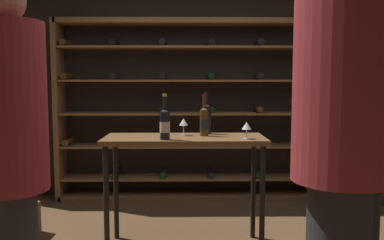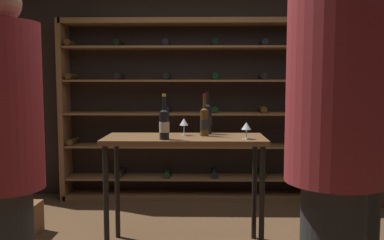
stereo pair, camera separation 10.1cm
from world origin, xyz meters
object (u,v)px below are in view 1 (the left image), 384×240
(wine_bottle_red_label, at_px, (165,124))
(wine_glass_stemmed_center, at_px, (184,123))
(wine_crate, at_px, (8,222))
(wine_bottle_green_slim, at_px, (204,121))
(tasting_table, at_px, (185,150))
(wine_glass_stemmed_left, at_px, (247,127))
(wine_bottle_amber_reserve, at_px, (206,118))
(person_bystander_dark_jacket, at_px, (9,144))
(display_cabinet, at_px, (362,125))
(person_guest_khaki, at_px, (341,133))
(person_host_in_suit, at_px, (359,125))
(wine_rack, at_px, (187,111))

(wine_bottle_red_label, xyz_separation_m, wine_glass_stemmed_center, (0.15, 0.25, -0.02))
(wine_glass_stemmed_center, bearing_deg, wine_crate, 174.76)
(wine_bottle_green_slim, xyz_separation_m, wine_bottle_red_label, (-0.32, -0.22, 0.00))
(tasting_table, height_order, wine_glass_stemmed_left, wine_glass_stemmed_left)
(wine_crate, height_order, wine_glass_stemmed_center, wine_glass_stemmed_center)
(wine_crate, distance_m, wine_bottle_amber_reserve, 2.03)
(tasting_table, xyz_separation_m, person_bystander_dark_jacket, (-0.93, -1.19, 0.24))
(wine_bottle_red_label, distance_m, wine_glass_stemmed_center, 0.29)
(tasting_table, bearing_deg, wine_bottle_amber_reserve, 46.80)
(person_bystander_dark_jacket, relative_size, wine_glass_stemmed_center, 13.24)
(wine_crate, bearing_deg, person_bystander_dark_jacket, -64.37)
(display_cabinet, relative_size, wine_bottle_green_slim, 5.11)
(wine_bottle_green_slim, distance_m, wine_bottle_red_label, 0.39)
(wine_glass_stemmed_left, bearing_deg, wine_bottle_red_label, -177.01)
(person_guest_khaki, relative_size, wine_glass_stemmed_center, 14.17)
(tasting_table, bearing_deg, wine_crate, 171.81)
(wine_glass_stemmed_left, bearing_deg, person_host_in_suit, -27.89)
(tasting_table, height_order, wine_bottle_green_slim, wine_bottle_green_slim)
(wine_crate, height_order, wine_glass_stemmed_left, wine_glass_stemmed_left)
(tasting_table, xyz_separation_m, wine_bottle_red_label, (-0.15, -0.17, 0.24))
(display_cabinet, bearing_deg, wine_bottle_red_label, -146.76)
(wine_rack, bearing_deg, person_host_in_suit, -58.58)
(person_host_in_suit, relative_size, wine_bottle_green_slim, 5.64)
(wine_crate, relative_size, display_cabinet, 0.26)
(person_guest_khaki, relative_size, wine_bottle_red_label, 5.72)
(person_bystander_dark_jacket, bearing_deg, wine_crate, -25.10)
(person_guest_khaki, bearing_deg, wine_glass_stemmed_center, -122.39)
(wine_glass_stemmed_center, bearing_deg, wine_rack, 88.92)
(person_host_in_suit, relative_size, wine_crate, 4.19)
(person_host_in_suit, height_order, wine_bottle_green_slim, person_host_in_suit)
(wine_glass_stemmed_left, distance_m, wine_glass_stemmed_center, 0.55)
(wine_crate, bearing_deg, wine_bottle_amber_reserve, -0.88)
(wine_rack, xyz_separation_m, wine_bottle_green_slim, (0.15, -1.42, 0.01))
(display_cabinet, bearing_deg, person_bystander_dark_jacket, -140.34)
(wine_bottle_amber_reserve, height_order, wine_glass_stemmed_center, wine_bottle_amber_reserve)
(person_bystander_dark_jacket, height_order, display_cabinet, person_bystander_dark_jacket)
(person_guest_khaki, xyz_separation_m, wine_glass_stemmed_left, (-0.32, 1.15, -0.09))
(tasting_table, relative_size, wine_glass_stemmed_center, 9.12)
(wine_rack, distance_m, tasting_table, 1.49)
(person_host_in_suit, xyz_separation_m, wine_crate, (-2.84, 0.75, -0.96))
(person_bystander_dark_jacket, relative_size, wine_bottle_green_slim, 5.44)
(person_bystander_dark_jacket, bearing_deg, wine_glass_stemmed_left, -104.15)
(wine_glass_stemmed_center, bearing_deg, person_guest_khaki, -58.88)
(wine_bottle_amber_reserve, bearing_deg, person_guest_khaki, -67.18)
(tasting_table, bearing_deg, wine_glass_stemmed_center, 95.75)
(wine_bottle_green_slim, bearing_deg, wine_glass_stemmed_left, -29.40)
(wine_crate, relative_size, wine_bottle_amber_reserve, 1.31)
(wine_bottle_red_label, bearing_deg, display_cabinet, 33.24)
(person_host_in_suit, bearing_deg, wine_bottle_amber_reserve, 176.45)
(wine_glass_stemmed_left, bearing_deg, person_bystander_dark_jacket, -143.42)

